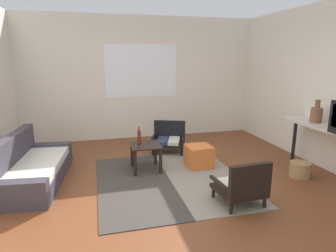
# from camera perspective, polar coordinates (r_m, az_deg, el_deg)

# --- Properties ---
(ground_plane) EXTENTS (7.80, 7.80, 0.00)m
(ground_plane) POSITION_cam_1_polar(r_m,az_deg,el_deg) (4.00, 2.20, -13.36)
(ground_plane) COLOR brown
(far_wall_with_window) EXTENTS (5.60, 0.13, 2.70)m
(far_wall_with_window) POSITION_cam_1_polar(r_m,az_deg,el_deg) (6.58, -5.38, 9.43)
(far_wall_with_window) COLOR silver
(far_wall_with_window) RESTS_ON ground
(area_rug) EXTENTS (2.14, 2.33, 0.01)m
(area_rug) POSITION_cam_1_polar(r_m,az_deg,el_deg) (4.40, 0.36, -10.67)
(area_rug) COLOR #38332D
(area_rug) RESTS_ON ground
(couch) EXTENTS (0.93, 1.83, 0.71)m
(couch) POSITION_cam_1_polar(r_m,az_deg,el_deg) (4.70, -25.69, -7.69)
(couch) COLOR #38333D
(couch) RESTS_ON ground
(coffee_table) EXTENTS (0.48, 0.49, 0.44)m
(coffee_table) POSITION_cam_1_polar(r_m,az_deg,el_deg) (4.67, -4.46, -4.97)
(coffee_table) COLOR black
(coffee_table) RESTS_ON ground
(armchair_by_window) EXTENTS (0.78, 0.74, 0.57)m
(armchair_by_window) POSITION_cam_1_polar(r_m,az_deg,el_deg) (5.66, 0.16, -2.35)
(armchair_by_window) COLOR black
(armchair_by_window) RESTS_ON ground
(armchair_striped_foreground) EXTENTS (0.59, 0.57, 0.60)m
(armchair_striped_foreground) POSITION_cam_1_polar(r_m,az_deg,el_deg) (3.71, 14.60, -11.39)
(armchair_striped_foreground) COLOR black
(armchair_striped_foreground) RESTS_ON ground
(ottoman_orange) EXTENTS (0.43, 0.43, 0.37)m
(ottoman_orange) POSITION_cam_1_polar(r_m,az_deg,el_deg) (4.89, 6.17, -6.00)
(ottoman_orange) COLOR #D1662D
(ottoman_orange) RESTS_ON ground
(console_shelf) EXTENTS (0.48, 1.86, 0.80)m
(console_shelf) POSITION_cam_1_polar(r_m,az_deg,el_deg) (4.87, 30.43, -1.25)
(console_shelf) COLOR beige
(console_shelf) RESTS_ON ground
(clay_vase) EXTENTS (0.18, 0.18, 0.36)m
(clay_vase) POSITION_cam_1_polar(r_m,az_deg,el_deg) (5.13, 27.44, 2.12)
(clay_vase) COLOR brown
(clay_vase) RESTS_ON console_shelf
(glass_bottle) EXTENTS (0.06, 0.06, 0.29)m
(glass_bottle) POSITION_cam_1_polar(r_m,az_deg,el_deg) (4.62, -5.79, -2.23)
(glass_bottle) COLOR #5B2319
(glass_bottle) RESTS_ON coffee_table
(wicker_basket) EXTENTS (0.31, 0.31, 0.23)m
(wicker_basket) POSITION_cam_1_polar(r_m,az_deg,el_deg) (4.92, 24.77, -7.88)
(wicker_basket) COLOR #9E7A4C
(wicker_basket) RESTS_ON ground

